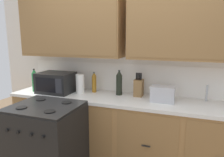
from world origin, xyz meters
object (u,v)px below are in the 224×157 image
paper_towel_roll (80,84)px  bottle_amber (94,82)px  knife_block (139,87)px  toaster (163,94)px  bottle_green (35,80)px  microwave (56,82)px  bottle_dark (119,83)px  stove_range (47,144)px

paper_towel_roll → bottle_amber: bottle_amber is taller
knife_block → paper_towel_roll: bearing=-171.3°
toaster → bottle_green: bearing=-176.5°
microwave → bottle_dark: (0.87, 0.17, 0.02)m
paper_towel_roll → stove_range: bearing=-97.4°
bottle_amber → toaster: bearing=-8.0°
knife_block → bottle_dark: 0.27m
stove_range → knife_block: size_ratio=3.06×
knife_block → toaster: bearing=-24.6°
stove_range → knife_block: bearing=41.8°
microwave → bottle_dark: bottle_dark is taller
paper_towel_roll → bottle_green: bearing=-168.2°
stove_range → bottle_dark: (0.63, 0.76, 0.62)m
microwave → bottle_amber: (0.50, 0.19, 0.00)m
microwave → stove_range: bearing=-67.2°
microwave → bottle_dark: 0.89m
paper_towel_roll → bottle_green: 0.67m
knife_block → paper_towel_roll: size_ratio=1.19×
microwave → toaster: (1.46, 0.05, -0.04)m
bottle_dark → bottle_amber: bottle_dark is taller
toaster → bottle_amber: size_ratio=0.97×
microwave → toaster: 1.46m
paper_towel_roll → bottle_dark: (0.54, 0.09, 0.03)m
stove_range → bottle_amber: bearing=72.1°
bottle_dark → bottle_amber: 0.38m
stove_range → bottle_dark: 1.16m
stove_range → paper_towel_roll: size_ratio=3.65×
paper_towel_roll → bottle_amber: 0.20m
stove_range → toaster: size_ratio=3.39×
microwave → bottle_green: bearing=-170.0°
microwave → toaster: size_ratio=1.71×
stove_range → bottle_dark: bottle_dark is taller
bottle_green → stove_range: bearing=-43.2°
stove_range → bottle_dark: size_ratio=2.83×
bottle_green → microwave: bearing=10.0°
stove_range → microwave: 0.87m
toaster → knife_block: bearing=155.4°
paper_towel_roll → bottle_green: (-0.66, -0.14, 0.03)m
knife_block → bottle_green: (-1.45, -0.26, 0.04)m
microwave → bottle_amber: bottle_amber is taller
bottle_amber → paper_towel_roll: bearing=-146.8°
knife_block → bottle_amber: size_ratio=1.08×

